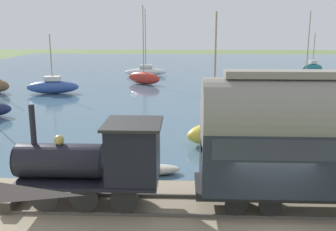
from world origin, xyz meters
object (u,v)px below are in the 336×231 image
at_px(sailboat_teal, 312,68).
at_px(sailboat_red, 144,78).
at_px(sailboat_black, 305,84).
at_px(rowboat_far_out, 153,170).
at_px(sailboat_white, 146,71).
at_px(passenger_coach, 330,135).
at_px(rowboat_off_pier, 45,160).
at_px(sailboat_blue, 53,87).
at_px(steam_locomotive, 100,159).
at_px(sailboat_yellow, 213,132).

bearing_deg(sailboat_teal, sailboat_red, 96.92).
bearing_deg(sailboat_black, rowboat_far_out, 149.27).
relative_size(sailboat_white, sailboat_teal, 1.57).
distance_m(passenger_coach, sailboat_black, 28.78).
distance_m(passenger_coach, rowboat_off_pier, 13.10).
relative_size(passenger_coach, sailboat_red, 1.01).
xyz_separation_m(sailboat_teal, sailboat_blue, (-18.15, 31.32, -0.07)).
distance_m(steam_locomotive, sailboat_black, 31.71).
xyz_separation_m(steam_locomotive, sailboat_teal, (43.61, -21.11, -1.32)).
bearing_deg(steam_locomotive, sailboat_yellow, -27.17).
bearing_deg(steam_locomotive, passenger_coach, -90.00).
bearing_deg(sailboat_black, sailboat_yellow, 149.58).
xyz_separation_m(sailboat_teal, sailboat_red, (-11.16, 22.89, -0.03)).
height_order(sailboat_blue, rowboat_off_pier, sailboat_blue).
height_order(sailboat_black, sailboat_red, sailboat_red).
bearing_deg(sailboat_yellow, sailboat_teal, -57.60).
height_order(sailboat_teal, sailboat_red, sailboat_red).
xyz_separation_m(sailboat_red, rowboat_far_out, (-28.44, -3.34, -0.54)).
bearing_deg(passenger_coach, rowboat_off_pier, 66.71).
height_order(passenger_coach, rowboat_far_out, passenger_coach).
distance_m(passenger_coach, sailboat_blue, 31.32).
xyz_separation_m(sailboat_yellow, rowboat_off_pier, (-4.02, 8.53, -0.41)).
xyz_separation_m(sailboat_red, sailboat_blue, (-6.99, 8.43, -0.04)).
bearing_deg(sailboat_white, sailboat_blue, 145.44).
xyz_separation_m(sailboat_teal, sailboat_yellow, (-34.54, 16.45, -0.13)).
relative_size(sailboat_blue, rowboat_far_out, 2.29).
bearing_deg(sailboat_yellow, rowboat_far_out, 116.46).
height_order(steam_locomotive, sailboat_red, sailboat_red).
xyz_separation_m(sailboat_red, rowboat_off_pier, (-27.39, 2.09, -0.51)).
relative_size(sailboat_white, sailboat_red, 0.99).
bearing_deg(passenger_coach, sailboat_white, 14.22).
xyz_separation_m(sailboat_black, sailboat_red, (4.76, 17.17, -0.02)).
bearing_deg(sailboat_white, rowboat_off_pier, 171.31).
height_order(steam_locomotive, passenger_coach, passenger_coach).
bearing_deg(rowboat_far_out, sailboat_blue, 20.85).
bearing_deg(sailboat_blue, rowboat_off_pier, -171.99).
bearing_deg(rowboat_off_pier, sailboat_white, -9.46).
height_order(passenger_coach, sailboat_white, sailboat_white).
xyz_separation_m(steam_locomotive, rowboat_far_out, (4.01, -1.57, -1.90)).
bearing_deg(sailboat_teal, passenger_coach, 144.04).
relative_size(steam_locomotive, rowboat_far_out, 2.17).
xyz_separation_m(sailboat_yellow, rowboat_far_out, (-5.07, 3.09, -0.44)).
relative_size(passenger_coach, rowboat_far_out, 3.53).
relative_size(passenger_coach, sailboat_yellow, 1.21).
bearing_deg(sailboat_red, sailboat_teal, -29.49).
height_order(rowboat_off_pier, rowboat_far_out, rowboat_off_pier).
xyz_separation_m(sailboat_blue, rowboat_far_out, (-21.45, -11.77, -0.50)).
relative_size(steam_locomotive, sailboat_black, 0.69).
height_order(sailboat_white, sailboat_red, sailboat_red).
bearing_deg(sailboat_blue, sailboat_black, -94.27).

